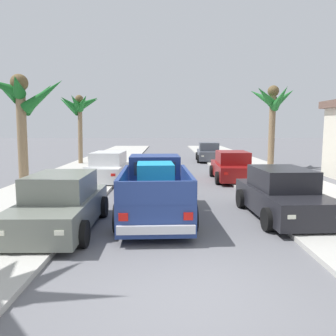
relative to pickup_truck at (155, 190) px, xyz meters
The scene contains 14 objects.
ground_plane 4.94m from the pickup_truck, 81.75° to the right, with size 160.00×160.00×0.00m, color slate.
sidewalk_left 8.51m from the pickup_truck, 122.03° to the left, with size 4.77×60.00×0.12m, color #B2AFA8.
sidewalk_right 9.32m from the pickup_truck, 50.65° to the left, with size 4.77×60.00×0.12m, color #B2AFA8.
curb_left 8.03m from the pickup_truck, 116.03° to the left, with size 0.16×60.00×0.10m, color silver.
curb_right 8.73m from the pickup_truck, 55.68° to the left, with size 0.16×60.00×0.10m, color silver.
pickup_truck is the anchor object (origin of this frame).
car_left_near 2.86m from the pickup_truck, 151.49° to the right, with size 2.05×4.27×1.54m.
car_right_near 7.17m from the pickup_truck, 111.24° to the left, with size 2.16×4.32×1.54m.
car_left_mid 17.22m from the pickup_truck, 77.01° to the left, with size 2.19×4.33×1.54m.
car_right_mid 3.93m from the pickup_truck, ahead, with size 2.18×4.33×1.54m.
car_left_far 7.95m from the pickup_truck, 61.29° to the left, with size 2.11×4.30×1.54m.
palm_tree_left_fore 16.08m from the pickup_truck, 112.68° to the left, with size 3.43×3.84×5.22m.
palm_tree_right_fore 8.72m from the pickup_truck, 139.85° to the left, with size 3.84×3.52×5.19m.
palm_tree_left_back 14.80m from the pickup_truck, 58.42° to the left, with size 3.29×3.69×5.58m.
Camera 1 is at (-0.36, -5.25, 2.79)m, focal length 34.97 mm.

